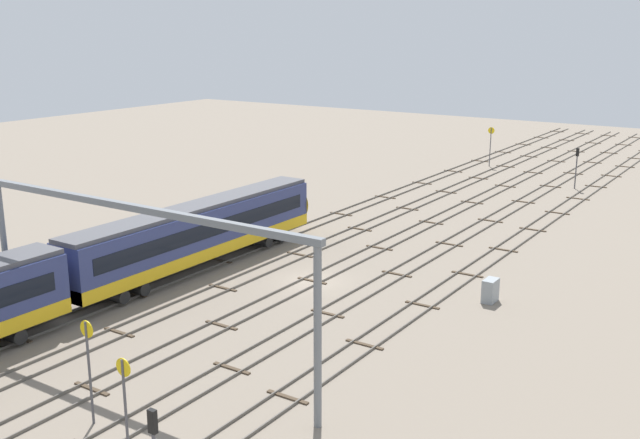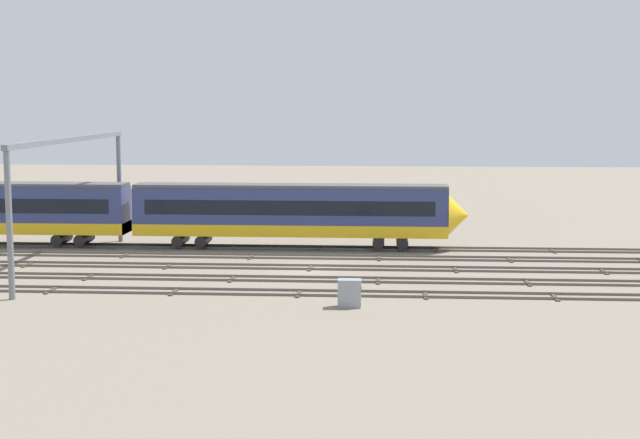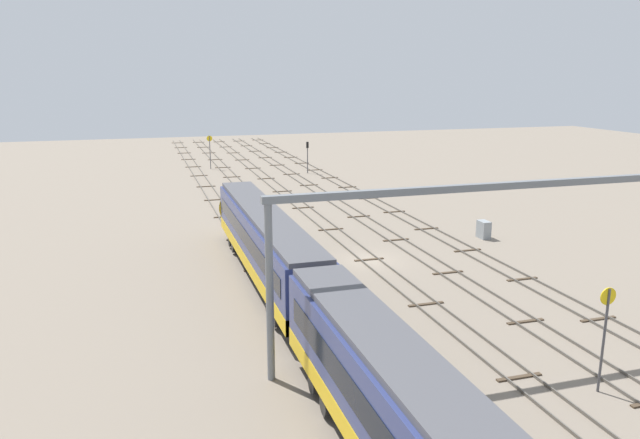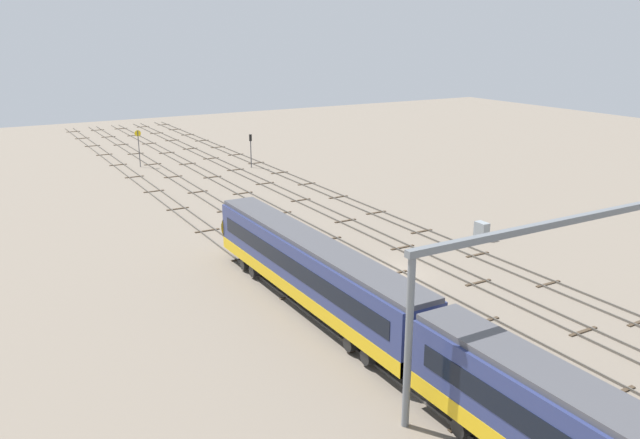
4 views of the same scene
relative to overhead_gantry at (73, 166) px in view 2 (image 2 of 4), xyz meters
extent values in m
plane|color=gray|center=(16.29, 0.01, -6.91)|extent=(202.42, 202.42, 0.00)
cube|color=#59544C|center=(16.29, -9.38, -6.83)|extent=(186.42, 0.07, 0.16)
cube|color=#59544C|center=(16.29, -7.94, -6.83)|extent=(186.42, 0.07, 0.16)
cube|color=#473828|center=(1.38, -8.66, -6.87)|extent=(0.24, 2.40, 0.08)
cube|color=#473828|center=(8.83, -8.66, -6.87)|extent=(0.24, 2.40, 0.08)
cube|color=#473828|center=(16.29, -8.66, -6.87)|extent=(0.24, 2.40, 0.08)
cube|color=#473828|center=(23.75, -8.66, -6.87)|extent=(0.24, 2.40, 0.08)
cube|color=#473828|center=(31.20, -8.66, -6.87)|extent=(0.24, 2.40, 0.08)
cube|color=#59544C|center=(16.29, -5.04, -6.83)|extent=(186.42, 0.07, 0.16)
cube|color=#59544C|center=(16.29, -3.61, -6.83)|extent=(186.42, 0.07, 0.16)
cube|color=#473828|center=(2.31, -4.33, -6.87)|extent=(0.24, 2.40, 0.08)
cube|color=#473828|center=(11.63, -4.33, -6.87)|extent=(0.24, 2.40, 0.08)
cube|color=#473828|center=(20.95, -4.33, -6.87)|extent=(0.24, 2.40, 0.08)
cube|color=#473828|center=(30.27, -4.33, -6.87)|extent=(0.24, 2.40, 0.08)
cube|color=#59544C|center=(16.29, -0.71, -6.83)|extent=(186.42, 0.07, 0.16)
cube|color=#59544C|center=(16.29, 0.73, -6.83)|extent=(186.42, 0.07, 0.16)
cube|color=#473828|center=(-3.33, 0.01, -6.87)|extent=(0.24, 2.40, 0.08)
cube|color=#473828|center=(6.48, 0.01, -6.87)|extent=(0.24, 2.40, 0.08)
cube|color=#473828|center=(16.29, 0.01, -6.87)|extent=(0.24, 2.40, 0.08)
cube|color=#473828|center=(26.10, 0.01, -6.87)|extent=(0.24, 2.40, 0.08)
cube|color=#473828|center=(35.91, 0.01, -6.87)|extent=(0.24, 2.40, 0.08)
cube|color=#59544C|center=(16.29, 3.62, -6.83)|extent=(186.42, 0.07, 0.16)
cube|color=#59544C|center=(16.29, 5.06, -6.83)|extent=(186.42, 0.07, 0.16)
cube|color=#473828|center=(-7.01, 4.34, -6.87)|extent=(0.24, 2.40, 0.08)
cube|color=#473828|center=(2.31, 4.34, -6.87)|extent=(0.24, 2.40, 0.08)
cube|color=#473828|center=(11.63, 4.34, -6.87)|extent=(0.24, 2.40, 0.08)
cube|color=#473828|center=(20.95, 4.34, -6.87)|extent=(0.24, 2.40, 0.08)
cube|color=#473828|center=(30.27, 4.34, -6.87)|extent=(0.24, 2.40, 0.08)
cube|color=#59544C|center=(16.29, 7.96, -6.83)|extent=(186.42, 0.07, 0.16)
cube|color=#59544C|center=(16.29, 9.39, -6.83)|extent=(186.42, 0.07, 0.16)
cube|color=#473828|center=(-1.47, 8.68, -6.87)|extent=(0.24, 2.40, 0.08)
cube|color=#473828|center=(7.41, 8.68, -6.87)|extent=(0.24, 2.40, 0.08)
cube|color=#473828|center=(16.29, 8.68, -6.87)|extent=(0.24, 2.40, 0.08)
cube|color=#473828|center=(25.17, 8.68, -6.87)|extent=(0.24, 2.40, 0.08)
cube|color=#473828|center=(34.04, 8.68, -6.87)|extent=(0.24, 2.40, 0.08)
cube|color=navy|center=(14.08, 8.68, -4.05)|extent=(24.00, 2.90, 3.60)
cube|color=gold|center=(14.08, 8.68, -5.40)|extent=(24.00, 2.94, 0.90)
cube|color=#4C4C51|center=(14.08, 8.68, -2.10)|extent=(24.00, 2.50, 0.30)
cube|color=black|center=(14.08, 7.22, -3.62)|extent=(22.00, 0.04, 1.10)
cube|color=black|center=(14.08, 10.14, -3.62)|extent=(22.00, 0.04, 1.10)
cylinder|color=black|center=(5.50, 8.68, -6.30)|extent=(0.90, 2.70, 0.90)
cylinder|color=black|center=(7.30, 8.68, -6.30)|extent=(0.90, 2.70, 0.90)
cylinder|color=black|center=(20.86, 8.68, -6.30)|extent=(0.90, 2.70, 0.90)
cylinder|color=black|center=(22.66, 8.68, -6.30)|extent=(0.90, 2.70, 0.90)
cylinder|color=black|center=(-3.94, 8.68, -6.30)|extent=(0.90, 2.70, 0.90)
cylinder|color=black|center=(-2.14, 8.68, -6.30)|extent=(0.90, 2.70, 0.90)
cone|color=gold|center=(26.88, 8.68, -4.23)|extent=(1.60, 3.24, 3.24)
cylinder|color=slate|center=(0.00, -11.35, -2.65)|extent=(0.36, 0.36, 8.53)
cylinder|color=slate|center=(0.00, 11.35, -2.65)|extent=(0.36, 0.36, 8.53)
cube|color=slate|center=(0.00, 0.00, 1.79)|extent=(0.40, 23.31, 0.35)
cube|color=gray|center=(19.41, -12.04, -6.14)|extent=(1.28, 0.78, 1.55)
cube|color=#333333|center=(20.06, -12.04, -5.90)|extent=(0.02, 0.54, 0.24)
camera|label=1|loc=(-25.10, -28.15, 10.59)|focal=41.63mm
camera|label=2|loc=(21.33, -63.96, 4.48)|focal=53.74mm
camera|label=3|loc=(-25.59, 16.67, 7.19)|focal=33.77mm
camera|label=4|loc=(-20.83, 28.07, 11.18)|focal=35.79mm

